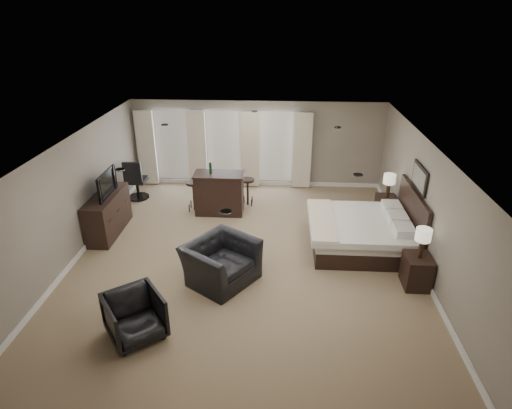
# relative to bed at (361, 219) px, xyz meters

# --- Properties ---
(room) EXTENTS (7.60, 8.60, 2.64)m
(room) POSITION_rel_bed_xyz_m (-2.58, -0.57, 0.59)
(room) COLOR #867255
(room) RESTS_ON ground
(window_bay) EXTENTS (5.25, 0.20, 2.30)m
(window_bay) POSITION_rel_bed_xyz_m (-3.58, 3.54, 0.49)
(window_bay) COLOR silver
(window_bay) RESTS_ON room
(bed) EXTENTS (2.25, 2.14, 1.43)m
(bed) POSITION_rel_bed_xyz_m (0.00, 0.00, 0.00)
(bed) COLOR silver
(bed) RESTS_ON ground
(nightstand_near) EXTENTS (0.50, 0.61, 0.66)m
(nightstand_near) POSITION_rel_bed_xyz_m (0.89, -1.45, -0.38)
(nightstand_near) COLOR black
(nightstand_near) RESTS_ON ground
(nightstand_far) EXTENTS (0.48, 0.59, 0.64)m
(nightstand_far) POSITION_rel_bed_xyz_m (0.89, 1.45, -0.39)
(nightstand_far) COLOR black
(nightstand_far) RESTS_ON ground
(lamp_near) EXTENTS (0.30, 0.30, 0.62)m
(lamp_near) POSITION_rel_bed_xyz_m (0.89, -1.45, 0.26)
(lamp_near) COLOR beige
(lamp_near) RESTS_ON nightstand_near
(lamp_far) EXTENTS (0.30, 0.30, 0.62)m
(lamp_far) POSITION_rel_bed_xyz_m (0.89, 1.45, 0.24)
(lamp_far) COLOR beige
(lamp_far) RESTS_ON nightstand_far
(wall_art) EXTENTS (0.04, 0.96, 0.56)m
(wall_art) POSITION_rel_bed_xyz_m (1.12, -0.00, 1.04)
(wall_art) COLOR slate
(wall_art) RESTS_ON room
(dresser) EXTENTS (0.56, 1.72, 1.00)m
(dresser) POSITION_rel_bed_xyz_m (-6.03, 0.34, -0.22)
(dresser) COLOR black
(dresser) RESTS_ON ground
(tv) EXTENTS (0.60, 1.05, 0.14)m
(tv) POSITION_rel_bed_xyz_m (-6.03, 0.34, 0.35)
(tv) COLOR black
(tv) RESTS_ON dresser
(armchair_near) EXTENTS (1.47, 1.58, 1.16)m
(armchair_near) POSITION_rel_bed_xyz_m (-3.01, -1.51, -0.14)
(armchair_near) COLOR black
(armchair_near) RESTS_ON ground
(armchair_far) EXTENTS (1.19, 1.18, 0.90)m
(armchair_far) POSITION_rel_bed_xyz_m (-4.22, -3.21, -0.27)
(armchair_far) COLOR black
(armchair_far) RESTS_ON ground
(bar_counter) EXTENTS (1.30, 0.68, 1.14)m
(bar_counter) POSITION_rel_bed_xyz_m (-3.47, 1.61, -0.15)
(bar_counter) COLOR black
(bar_counter) RESTS_ON ground
(bar_stool_left) EXTENTS (0.49, 0.49, 0.83)m
(bar_stool_left) POSITION_rel_bed_xyz_m (-4.18, 1.72, -0.30)
(bar_stool_left) COLOR black
(bar_stool_left) RESTS_ON ground
(bar_stool_right) EXTENTS (0.45, 0.45, 0.77)m
(bar_stool_right) POSITION_rel_bed_xyz_m (-2.75, 2.16, -0.33)
(bar_stool_right) COLOR black
(bar_stool_right) RESTS_ON ground
(desk_chair) EXTENTS (0.61, 0.61, 1.19)m
(desk_chair) POSITION_rel_bed_xyz_m (-5.97, 2.42, -0.12)
(desk_chair) COLOR black
(desk_chair) RESTS_ON ground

